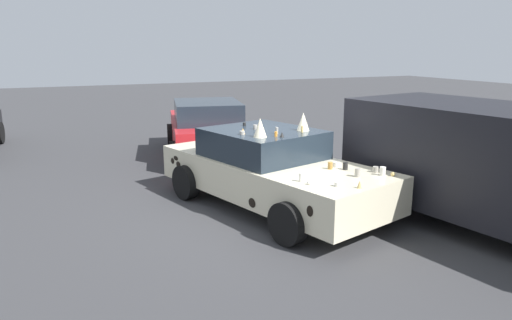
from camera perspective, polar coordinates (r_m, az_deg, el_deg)
ground_plane at (r=8.56m, az=1.84°, el=-5.67°), size 60.00×60.00×0.00m
art_car_decorated at (r=8.40m, az=1.65°, el=-1.11°), size 4.81×2.92×1.69m
parked_sedan_behind_right at (r=12.45m, az=-5.95°, el=3.85°), size 4.43×2.67×1.46m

